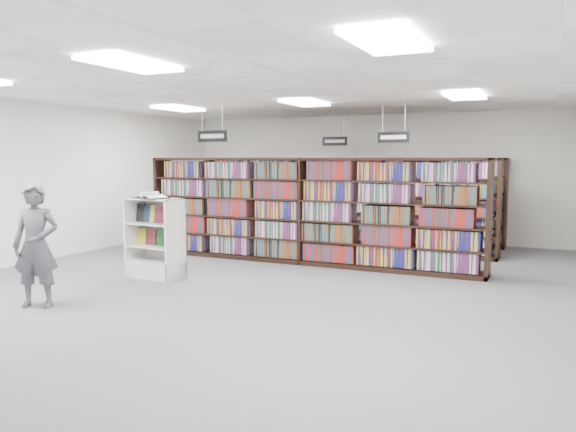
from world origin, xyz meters
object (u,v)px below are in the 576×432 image
at_px(open_book, 150,196).
at_px(bookshelf_row_near, 305,211).
at_px(endcap_display, 156,250).
at_px(shopper, 36,246).

bearing_deg(open_book, bookshelf_row_near, 72.25).
bearing_deg(bookshelf_row_near, endcap_display, -128.01).
distance_m(bookshelf_row_near, open_book, 3.10).
distance_m(open_book, shopper, 2.29).
xyz_separation_m(bookshelf_row_near, open_book, (-1.86, -2.45, 0.38)).
bearing_deg(open_book, endcap_display, 95.54).
xyz_separation_m(bookshelf_row_near, endcap_display, (-1.83, -2.34, -0.57)).
relative_size(endcap_display, shopper, 0.81).
bearing_deg(bookshelf_row_near, shopper, -113.99).
relative_size(open_book, shopper, 0.44).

